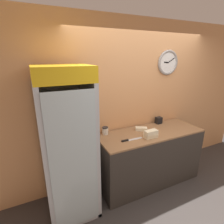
# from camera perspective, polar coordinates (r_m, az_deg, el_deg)

# --- Properties ---
(ground_plane) EXTENTS (14.00, 14.00, 0.00)m
(ground_plane) POSITION_cam_1_polar(r_m,az_deg,el_deg) (2.99, 22.80, -29.28)
(ground_plane) COLOR #383330
(wall_back) EXTENTS (5.20, 0.10, 2.70)m
(wall_back) POSITION_cam_1_polar(r_m,az_deg,el_deg) (3.11, 8.95, 3.31)
(wall_back) COLOR tan
(wall_back) RESTS_ON ground_plane
(prep_counter) EXTENTS (1.77, 0.65, 0.93)m
(prep_counter) POSITION_cam_1_polar(r_m,az_deg,el_deg) (3.17, 11.93, -14.10)
(prep_counter) COLOR #332D28
(prep_counter) RESTS_ON ground_plane
(beverage_cooler) EXTENTS (0.65, 0.70, 2.03)m
(beverage_cooler) POSITION_cam_1_polar(r_m,az_deg,el_deg) (2.39, -14.67, -8.23)
(beverage_cooler) COLOR #B2B7BC
(beverage_cooler) RESTS_ON ground_plane
(sandwich_stack_bottom) EXTENTS (0.21, 0.10, 0.06)m
(sandwich_stack_bottom) POSITION_cam_1_polar(r_m,az_deg,el_deg) (2.75, 12.56, -7.60)
(sandwich_stack_bottom) COLOR beige
(sandwich_stack_bottom) RESTS_ON prep_counter
(sandwich_stack_middle) EXTENTS (0.21, 0.11, 0.06)m
(sandwich_stack_middle) POSITION_cam_1_polar(r_m,az_deg,el_deg) (2.73, 12.64, -6.46)
(sandwich_stack_middle) COLOR beige
(sandwich_stack_middle) RESTS_ON sandwich_stack_bottom
(sandwich_flat_left) EXTENTS (0.21, 0.17, 0.05)m
(sandwich_flat_left) POSITION_cam_1_polar(r_m,az_deg,el_deg) (2.98, 9.52, -5.44)
(sandwich_flat_left) COLOR beige
(sandwich_flat_left) RESTS_ON prep_counter
(chefs_knife) EXTENTS (0.35, 0.05, 0.02)m
(chefs_knife) POSITION_cam_1_polar(r_m,az_deg,el_deg) (2.63, 5.62, -9.06)
(chefs_knife) COLOR silver
(chefs_knife) RESTS_ON prep_counter
(condiment_jar) EXTENTS (0.10, 0.10, 0.12)m
(condiment_jar) POSITION_cam_1_polar(r_m,az_deg,el_deg) (2.80, -2.25, -6.08)
(condiment_jar) COLOR silver
(condiment_jar) RESTS_ON prep_counter
(napkin_dispenser) EXTENTS (0.11, 0.09, 0.12)m
(napkin_dispenser) POSITION_cam_1_polar(r_m,az_deg,el_deg) (3.34, 14.97, -2.63)
(napkin_dispenser) COLOR black
(napkin_dispenser) RESTS_ON prep_counter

